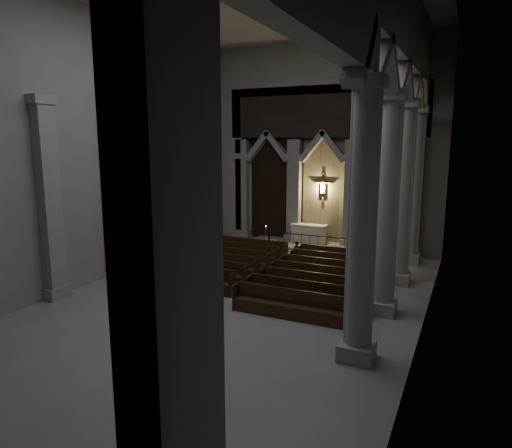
# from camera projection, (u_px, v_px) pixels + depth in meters

# --- Properties ---
(room) EXTENTS (24.00, 24.10, 12.00)m
(room) POSITION_uv_depth(u_px,v_px,m) (230.00, 105.00, 16.59)
(room) COLOR gray
(room) RESTS_ON ground
(sanctuary_wall) EXTENTS (14.00, 0.77, 12.00)m
(sanctuary_wall) POSITION_uv_depth(u_px,v_px,m) (324.00, 136.00, 27.01)
(sanctuary_wall) COLOR #9A9890
(sanctuary_wall) RESTS_ON ground
(right_arcade) EXTENTS (1.00, 24.00, 12.00)m
(right_arcade) POSITION_uv_depth(u_px,v_px,m) (392.00, 95.00, 15.40)
(right_arcade) COLOR #9A9890
(right_arcade) RESTS_ON ground
(left_pilasters) EXTENTS (0.60, 13.00, 8.03)m
(left_pilasters) POSITION_uv_depth(u_px,v_px,m) (147.00, 189.00, 23.21)
(left_pilasters) COLOR #9A9890
(left_pilasters) RESTS_ON ground
(sanctuary_step) EXTENTS (8.50, 2.60, 0.15)m
(sanctuary_step) POSITION_uv_depth(u_px,v_px,m) (316.00, 246.00, 27.36)
(sanctuary_step) COLOR #9A9890
(sanctuary_step) RESTS_ON ground
(altar) EXTENTS (2.18, 0.87, 1.10)m
(altar) POSITION_uv_depth(u_px,v_px,m) (309.00, 233.00, 28.09)
(altar) COLOR beige
(altar) RESTS_ON sanctuary_step
(altar_rail) EXTENTS (5.20, 0.09, 1.02)m
(altar_rail) POSITION_uv_depth(u_px,v_px,m) (310.00, 240.00, 26.19)
(altar_rail) COLOR black
(altar_rail) RESTS_ON ground
(candle_stand_left) EXTENTS (0.23, 0.23, 1.35)m
(candle_stand_left) POSITION_uv_depth(u_px,v_px,m) (266.00, 242.00, 27.19)
(candle_stand_left) COLOR #AD8035
(candle_stand_left) RESTS_ON ground
(candle_stand_right) EXTENTS (0.26, 0.26, 1.51)m
(candle_stand_right) POSITION_uv_depth(u_px,v_px,m) (363.00, 250.00, 24.98)
(candle_stand_right) COLOR #AD8035
(candle_stand_right) RESTS_ON ground
(pews) EXTENTS (10.06, 7.66, 1.04)m
(pews) POSITION_uv_depth(u_px,v_px,m) (265.00, 274.00, 20.72)
(pews) COLOR black
(pews) RESTS_ON ground
(worshipper) EXTENTS (0.47, 0.35, 1.16)m
(worshipper) POSITION_uv_depth(u_px,v_px,m) (297.00, 252.00, 23.81)
(worshipper) COLOR black
(worshipper) RESTS_ON ground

